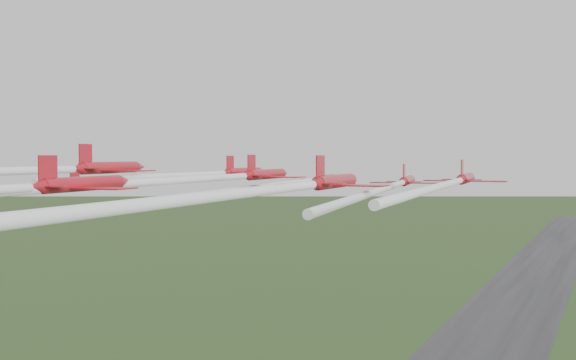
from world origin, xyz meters
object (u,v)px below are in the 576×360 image
at_px(jet_row3_left, 33,189).
at_px(jet_row3_right, 454,182).
at_px(jet_lead, 298,182).
at_px(jet_row4_left, 7,171).
at_px(jet_row2_right, 394,185).
at_px(jet_row2_left, 212,174).
at_px(jet_row3_mid, 192,179).
at_px(jet_row4_right, 280,188).

xyz_separation_m(jet_row3_left, jet_row3_right, (44.19, 9.51, 1.27)).
bearing_deg(jet_lead, jet_row4_left, -105.11).
distance_m(jet_lead, jet_row2_right, 17.77).
bearing_deg(jet_row2_left, jet_row3_right, -21.74).
bearing_deg(jet_row3_left, jet_row3_mid, -15.92).
relative_size(jet_row2_left, jet_row4_left, 0.78).
distance_m(jet_lead, jet_row3_left, 34.12).
bearing_deg(jet_row2_right, jet_row3_right, -61.55).
height_order(jet_row3_left, jet_row4_left, jet_row4_left).
bearing_deg(jet_row3_mid, jet_row4_right, -32.97).
relative_size(jet_row2_left, jet_row3_right, 1.02).
bearing_deg(jet_row2_right, jet_row4_right, -97.11).
relative_size(jet_lead, jet_row3_right, 1.34).
distance_m(jet_row2_left, jet_row3_left, 22.84).
bearing_deg(jet_row3_right, jet_row3_left, -173.43).
bearing_deg(jet_row3_mid, jet_row3_right, 30.25).
relative_size(jet_row3_left, jet_row4_right, 0.84).
bearing_deg(jet_row3_right, jet_row4_right, -115.82).
distance_m(jet_lead, jet_row3_mid, 33.58).
bearing_deg(jet_row4_right, jet_row2_left, 125.38).
distance_m(jet_lead, jet_row4_left, 44.03).
xyz_separation_m(jet_row2_left, jet_row3_left, (-10.01, -20.49, -1.39)).
bearing_deg(jet_row3_right, jet_row4_left, -145.80).
distance_m(jet_row2_left, jet_row4_left, 35.97).
height_order(jet_row2_right, jet_row3_left, jet_row2_right).
distance_m(jet_row2_left, jet_row2_right, 24.75).
xyz_separation_m(jet_row2_left, jet_row3_right, (34.18, -10.97, -0.11)).
bearing_deg(jet_row4_right, jet_row3_right, 64.60).
relative_size(jet_row3_mid, jet_row4_right, 1.12).
xyz_separation_m(jet_row2_right, jet_row4_right, (1.99, -31.87, 1.07)).
xyz_separation_m(jet_row2_right, jet_row3_right, (9.45, -11.62, 0.93)).
bearing_deg(jet_row2_right, jet_row3_mid, -122.20).
relative_size(jet_lead, jet_row4_left, 1.03).
relative_size(jet_row2_right, jet_row4_left, 0.99).
relative_size(jet_row2_left, jet_row2_right, 0.79).
bearing_deg(jet_row3_mid, jet_row2_left, 115.28).
xyz_separation_m(jet_row2_left, jet_row4_right, (26.71, -31.22, 0.02)).
distance_m(jet_row2_left, jet_row3_mid, 28.88).
xyz_separation_m(jet_row3_mid, jet_row4_right, (12.05, -6.34, -0.24)).
height_order(jet_row3_left, jet_row3_mid, jet_row3_mid).
height_order(jet_row2_right, jet_row3_right, jet_row3_right).
bearing_deg(jet_row3_left, jet_row2_left, 58.15).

